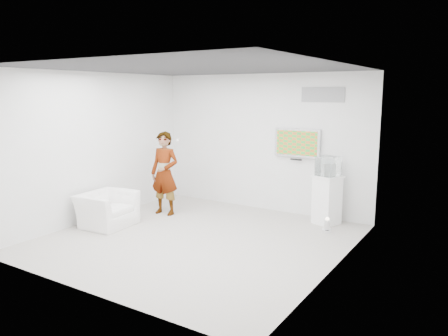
% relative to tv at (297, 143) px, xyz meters
% --- Properties ---
extents(room, '(5.01, 5.01, 3.00)m').
position_rel_tv_xyz_m(room, '(-0.85, -2.45, -0.05)').
color(room, '#AAA59C').
rests_on(room, ground).
extents(tv, '(1.00, 0.08, 0.60)m').
position_rel_tv_xyz_m(tv, '(0.00, 0.00, 0.00)').
color(tv, '#BCBCC1').
rests_on(tv, room).
extents(logo_decal, '(0.90, 0.02, 0.30)m').
position_rel_tv_xyz_m(logo_decal, '(0.50, 0.04, 1.00)').
color(logo_decal, gray).
rests_on(logo_decal, room).
extents(person, '(0.69, 0.49, 1.78)m').
position_rel_tv_xyz_m(person, '(-2.40, -1.47, -0.66)').
color(person, white).
rests_on(person, room).
extents(armchair, '(0.96, 1.08, 0.66)m').
position_rel_tv_xyz_m(armchair, '(-2.82, -2.74, -1.22)').
color(armchair, white).
rests_on(armchair, room).
extents(pedestal, '(0.61, 0.61, 0.98)m').
position_rel_tv_xyz_m(pedestal, '(0.79, -0.30, -1.06)').
color(pedestal, white).
rests_on(pedestal, room).
extents(floor_uplight, '(0.18, 0.18, 0.28)m').
position_rel_tv_xyz_m(floor_uplight, '(1.00, -0.85, -1.41)').
color(floor_uplight, white).
rests_on(floor_uplight, room).
extents(vitrine, '(0.45, 0.45, 0.38)m').
position_rel_tv_xyz_m(vitrine, '(0.79, -0.30, -0.38)').
color(vitrine, white).
rests_on(vitrine, pedestal).
extents(console, '(0.14, 0.18, 0.25)m').
position_rel_tv_xyz_m(console, '(0.79, -0.30, -0.45)').
color(console, white).
rests_on(console, pedestal).
extents(wii_remote, '(0.09, 0.13, 0.03)m').
position_rel_tv_xyz_m(wii_remote, '(-2.16, -1.30, 0.05)').
color(wii_remote, white).
rests_on(wii_remote, person).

